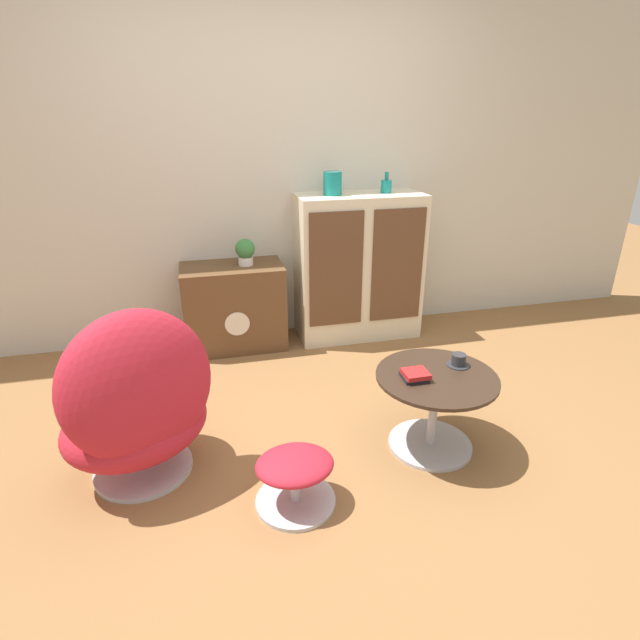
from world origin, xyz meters
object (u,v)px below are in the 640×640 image
object	(u,v)px
ottoman	(295,473)
vase_inner_left	(386,186)
coffee_table	(434,403)
potted_plant	(245,251)
book_stack	(415,375)
egg_chair	(138,406)
tv_console	(234,307)
sideboard	(358,267)
vase_leftmost	(333,183)
teacup	(458,361)

from	to	relation	value
ottoman	vase_inner_left	distance (m)	2.23
coffee_table	potted_plant	bearing A→B (deg)	117.88
coffee_table	book_stack	world-z (taller)	book_stack
egg_chair	book_stack	size ratio (longest dim) A/B	7.18
coffee_table	book_stack	size ratio (longest dim) A/B	4.86
book_stack	tv_console	bearing A→B (deg)	117.21
book_stack	coffee_table	bearing A→B (deg)	2.97
tv_console	ottoman	distance (m)	1.73
egg_chair	ottoman	bearing A→B (deg)	-27.30
sideboard	potted_plant	world-z (taller)	sideboard
egg_chair	book_stack	xyz separation A→B (m)	(1.32, -0.11, 0.05)
tv_console	coffee_table	xyz separation A→B (m)	(0.89, -1.48, -0.05)
ottoman	vase_leftmost	bearing A→B (deg)	69.93
tv_console	teacup	distance (m)	1.76
sideboard	tv_console	world-z (taller)	sideboard
coffee_table	egg_chair	bearing A→B (deg)	175.85
tv_console	egg_chair	size ratio (longest dim) A/B	0.80
tv_console	potted_plant	world-z (taller)	potted_plant
vase_inner_left	potted_plant	bearing A→B (deg)	-179.94
coffee_table	teacup	size ratio (longest dim) A/B	5.22
vase_inner_left	book_stack	xyz separation A→B (m)	(-0.38, -1.49, -0.69)
egg_chair	vase_inner_left	size ratio (longest dim) A/B	6.18
vase_leftmost	ottoman	bearing A→B (deg)	-110.07
teacup	book_stack	world-z (taller)	teacup
ottoman	vase_inner_left	world-z (taller)	vase_inner_left
sideboard	vase_leftmost	world-z (taller)	vase_leftmost
sideboard	tv_console	distance (m)	0.98
coffee_table	vase_inner_left	xyz separation A→B (m)	(0.25, 1.49, 0.88)
vase_leftmost	teacup	size ratio (longest dim) A/B	1.38
egg_chair	ottoman	xyz separation A→B (m)	(0.66, -0.34, -0.24)
vase_inner_left	potted_plant	world-z (taller)	vase_inner_left
sideboard	vase_leftmost	xyz separation A→B (m)	(-0.21, 0.00, 0.63)
sideboard	teacup	size ratio (longest dim) A/B	9.32
sideboard	vase_inner_left	size ratio (longest dim) A/B	7.47
egg_chair	tv_console	bearing A→B (deg)	68.26
sideboard	coffee_table	bearing A→B (deg)	-92.32
potted_plant	book_stack	size ratio (longest dim) A/B	1.50
tv_console	teacup	xyz separation A→B (m)	(1.04, -1.41, 0.14)
sideboard	egg_chair	world-z (taller)	sideboard
vase_inner_left	teacup	distance (m)	1.58
tv_console	teacup	size ratio (longest dim) A/B	6.17
tv_console	book_stack	distance (m)	1.68
tv_console	potted_plant	size ratio (longest dim) A/B	3.83
teacup	sideboard	bearing A→B (deg)	93.76
egg_chair	potted_plant	world-z (taller)	egg_chair
potted_plant	teacup	size ratio (longest dim) A/B	1.61
tv_console	vase_leftmost	world-z (taller)	vase_leftmost
ottoman	book_stack	size ratio (longest dim) A/B	2.90
vase_inner_left	ottoman	bearing A→B (deg)	-120.91
tv_console	book_stack	bearing A→B (deg)	-62.79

